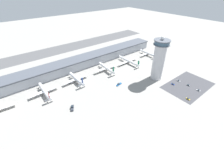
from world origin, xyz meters
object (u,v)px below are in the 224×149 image
airplane_gate_delta (106,68)px  car_yellow_taxi (198,90)px  airplane_gate_bravo (45,91)px  airplane_gate_echo (129,61)px  airplane_gate_foxtrot (148,53)px  service_truck_catering (72,108)px  car_maroon_suv (188,85)px  airplane_gate_charlie (76,79)px  car_navy_sedan (179,81)px  car_black_suv (188,99)px  car_blue_compact (173,84)px  service_truck_fuel (119,84)px  control_tower (159,59)px

airplane_gate_delta → car_yellow_taxi: (58.90, -106.96, -3.98)m
airplane_gate_bravo → airplane_gate_echo: bearing=-0.9°
airplane_gate_foxtrot → car_yellow_taxi: bearing=-106.5°
service_truck_catering → car_maroon_suv: size_ratio=1.88×
airplane_gate_bravo → airplane_gate_charlie: airplane_gate_charlie is taller
airplane_gate_bravo → airplane_gate_echo: 130.75m
airplane_gate_echo → car_maroon_suv: size_ratio=9.81×
airplane_gate_echo → airplane_gate_delta: bearing=176.9°
car_maroon_suv → car_navy_sedan: size_ratio=1.03×
airplane_gate_bravo → car_black_suv: airplane_gate_bravo is taller
airplane_gate_echo → car_blue_compact: 78.56m
service_truck_fuel → car_blue_compact: size_ratio=2.00×
control_tower → service_truck_catering: control_tower is taller
airplane_gate_echo → car_maroon_suv: bearing=-79.4°
airplane_gate_foxtrot → car_black_suv: (-56.10, -106.59, -3.53)m
airplane_gate_delta → service_truck_fuel: 40.14m
control_tower → service_truck_fuel: size_ratio=6.96×
service_truck_catering → car_yellow_taxi: bearing=-26.3°
airplane_gate_bravo → car_yellow_taxi: 181.99m
airplane_gate_bravo → car_maroon_suv: size_ratio=8.25×
car_blue_compact → car_navy_sedan: 12.43m
control_tower → airplane_gate_echo: size_ratio=1.31×
airplane_gate_delta → airplane_gate_bravo: bearing=-179.8°
service_truck_catering → car_yellow_taxi: (132.71, -65.52, -0.41)m
service_truck_fuel → car_black_suv: size_ratio=1.92×
car_yellow_taxi → car_navy_sedan: (-0.15, 26.02, 0.01)m
car_black_suv → airplane_gate_foxtrot: bearing=62.2°
car_navy_sedan → airplane_gate_delta: bearing=126.0°
car_blue_compact → car_black_suv: size_ratio=0.96×
airplane_gate_charlie → airplane_gate_echo: bearing=-1.9°
car_maroon_suv → car_navy_sedan: car_navy_sedan is taller
service_truck_catering → car_black_suv: 126.54m
service_truck_fuel → car_black_suv: 80.81m
airplane_gate_echo → car_blue_compact: airplane_gate_echo is taller
control_tower → airplane_gate_bravo: bearing=156.4°
control_tower → airplane_gate_foxtrot: bearing=49.1°
airplane_gate_foxtrot → car_blue_compact: 91.25m
service_truck_catering → car_black_suv: service_truck_catering is taller
airplane_gate_delta → service_truck_catering: airplane_gate_delta is taller
car_yellow_taxi → car_blue_compact: bearing=115.5°
car_black_suv → airplane_gate_delta: bearing=107.7°
airplane_gate_foxtrot → car_maroon_suv: airplane_gate_foxtrot is taller
airplane_gate_delta → service_truck_catering: size_ratio=4.52×
airplane_gate_charlie → airplane_gate_delta: bearing=-0.8°
airplane_gate_charlie → service_truck_fuel: airplane_gate_charlie is taller
airplane_gate_charlie → airplane_gate_echo: airplane_gate_charlie is taller
service_truck_catering → service_truck_fuel: size_ratio=1.01×
control_tower → car_black_suv: (-7.38, -50.30, -27.93)m
airplane_gate_bravo → airplane_gate_foxtrot: airplane_gate_foxtrot is taller
car_blue_compact → car_maroon_suv: bearing=-45.2°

